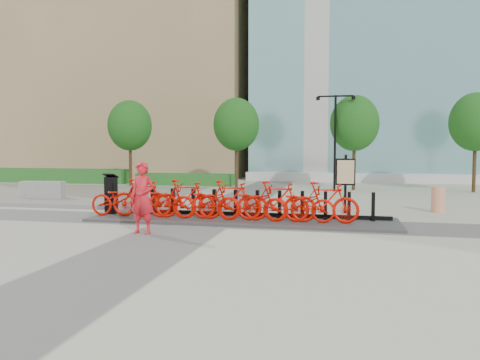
% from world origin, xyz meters
% --- Properties ---
extents(ground, '(120.00, 120.00, 0.00)m').
position_xyz_m(ground, '(0.00, 0.00, 0.00)').
color(ground, beige).
extents(tan_building, '(26.00, 16.00, 30.00)m').
position_xyz_m(tan_building, '(-16.00, 26.00, 15.00)').
color(tan_building, tan).
rests_on(tan_building, ground).
extents(glass_building, '(32.00, 16.00, 24.00)m').
position_xyz_m(glass_building, '(14.00, 26.00, 12.00)').
color(glass_building, '#447087').
rests_on(glass_building, ground).
extents(gravel_patch, '(14.00, 14.00, 0.00)m').
position_xyz_m(gravel_patch, '(-10.00, 7.00, 0.01)').
color(gravel_patch, '#635F50').
rests_on(gravel_patch, ground).
extents(hedge_a, '(10.00, 1.40, 0.90)m').
position_xyz_m(hedge_a, '(-14.00, 13.50, 0.45)').
color(hedge_a, '#1F6A1C').
rests_on(hedge_a, ground).
extents(hedge_b, '(6.00, 1.20, 0.70)m').
position_xyz_m(hedge_b, '(-5.00, 13.20, 0.35)').
color(hedge_b, '#1F6A1C').
rests_on(hedge_b, ground).
extents(tree_0, '(2.60, 2.60, 5.10)m').
position_xyz_m(tree_0, '(-8.00, 12.00, 3.59)').
color(tree_0, brown).
rests_on(tree_0, ground).
extents(tree_1, '(2.60, 2.60, 5.10)m').
position_xyz_m(tree_1, '(-1.50, 12.00, 3.59)').
color(tree_1, brown).
rests_on(tree_1, ground).
extents(tree_2, '(2.60, 2.60, 5.10)m').
position_xyz_m(tree_2, '(5.00, 12.00, 3.59)').
color(tree_2, brown).
rests_on(tree_2, ground).
extents(tree_3, '(2.60, 2.60, 5.10)m').
position_xyz_m(tree_3, '(11.00, 12.00, 3.59)').
color(tree_3, brown).
rests_on(tree_3, ground).
extents(streetlamp, '(2.00, 0.20, 5.00)m').
position_xyz_m(streetlamp, '(4.00, 11.00, 3.13)').
color(streetlamp, black).
rests_on(streetlamp, ground).
extents(dock_pad, '(9.60, 2.40, 0.08)m').
position_xyz_m(dock_pad, '(1.30, 0.30, 0.04)').
color(dock_pad, '#414141').
rests_on(dock_pad, ground).
extents(dock_rail_posts, '(8.02, 0.50, 0.85)m').
position_xyz_m(dock_rail_posts, '(1.36, 0.77, 0.51)').
color(dock_rail_posts, black).
rests_on(dock_rail_posts, dock_pad).
extents(bike_0, '(2.07, 0.72, 1.09)m').
position_xyz_m(bike_0, '(-2.60, -0.05, 0.62)').
color(bike_0, red).
rests_on(bike_0, dock_pad).
extents(bike_1, '(2.01, 0.57, 1.21)m').
position_xyz_m(bike_1, '(-1.88, -0.05, 0.68)').
color(bike_1, red).
rests_on(bike_1, dock_pad).
extents(bike_2, '(2.07, 0.72, 1.09)m').
position_xyz_m(bike_2, '(-1.16, -0.05, 0.62)').
color(bike_2, red).
rests_on(bike_2, dock_pad).
extents(bike_3, '(2.01, 0.57, 1.21)m').
position_xyz_m(bike_3, '(-0.44, -0.05, 0.68)').
color(bike_3, red).
rests_on(bike_3, dock_pad).
extents(bike_4, '(2.07, 0.72, 1.09)m').
position_xyz_m(bike_4, '(0.28, -0.05, 0.62)').
color(bike_4, red).
rests_on(bike_4, dock_pad).
extents(bike_5, '(2.01, 0.57, 1.21)m').
position_xyz_m(bike_5, '(1.00, -0.05, 0.68)').
color(bike_5, red).
rests_on(bike_5, dock_pad).
extents(bike_6, '(2.07, 0.72, 1.09)m').
position_xyz_m(bike_6, '(1.72, -0.05, 0.62)').
color(bike_6, red).
rests_on(bike_6, dock_pad).
extents(bike_7, '(2.01, 0.57, 1.21)m').
position_xyz_m(bike_7, '(2.44, -0.05, 0.68)').
color(bike_7, red).
rests_on(bike_7, dock_pad).
extents(bike_8, '(2.07, 0.72, 1.09)m').
position_xyz_m(bike_8, '(3.16, -0.05, 0.62)').
color(bike_8, red).
rests_on(bike_8, dock_pad).
extents(bike_9, '(2.01, 0.57, 1.21)m').
position_xyz_m(bike_9, '(3.88, -0.05, 0.68)').
color(bike_9, red).
rests_on(bike_9, dock_pad).
extents(kiosk, '(0.43, 0.36, 1.35)m').
position_xyz_m(kiosk, '(-3.21, 0.45, 0.73)').
color(kiosk, black).
rests_on(kiosk, dock_pad).
extents(worker_red, '(0.74, 0.53, 1.92)m').
position_xyz_m(worker_red, '(-0.84, -2.34, 0.96)').
color(worker_red, red).
rests_on(worker_red, ground).
extents(construction_barrel, '(0.59, 0.59, 0.90)m').
position_xyz_m(construction_barrel, '(7.73, 3.73, 0.45)').
color(construction_barrel, '#FF4D0D').
rests_on(construction_barrel, ground).
extents(jersey_barrier, '(2.03, 0.76, 0.76)m').
position_xyz_m(jersey_barrier, '(-8.91, 4.82, 0.38)').
color(jersey_barrier, '#AEAEAD').
rests_on(jersey_barrier, ground).
extents(map_sign, '(0.68, 0.15, 2.05)m').
position_xyz_m(map_sign, '(4.50, 2.81, 1.36)').
color(map_sign, black).
rests_on(map_sign, ground).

